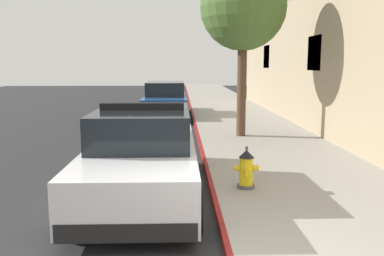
{
  "coord_description": "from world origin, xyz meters",
  "views": [
    {
      "loc": [
        -0.63,
        -4.01,
        2.37
      ],
      "look_at": [
        -0.36,
        4.62,
        1.0
      ],
      "focal_mm": 38.15,
      "sensor_mm": 36.0,
      "label": 1
    }
  ],
  "objects_px": {
    "parked_car_silver_ahead": "(165,100)",
    "fire_hydrant": "(246,169)",
    "police_cruiser": "(143,155)",
    "street_tree": "(243,8)"
  },
  "relations": [
    {
      "from": "police_cruiser",
      "to": "street_tree",
      "type": "xyz_separation_m",
      "value": [
        2.56,
        5.27,
        3.25
      ]
    },
    {
      "from": "street_tree",
      "to": "police_cruiser",
      "type": "bearing_deg",
      "value": -115.94
    },
    {
      "from": "parked_car_silver_ahead",
      "to": "fire_hydrant",
      "type": "bearing_deg",
      "value": -80.66
    },
    {
      "from": "police_cruiser",
      "to": "parked_car_silver_ahead",
      "type": "relative_size",
      "value": 1.0
    },
    {
      "from": "police_cruiser",
      "to": "parked_car_silver_ahead",
      "type": "height_order",
      "value": "police_cruiser"
    },
    {
      "from": "police_cruiser",
      "to": "street_tree",
      "type": "relative_size",
      "value": 0.94
    },
    {
      "from": "parked_car_silver_ahead",
      "to": "fire_hydrant",
      "type": "distance_m",
      "value": 11.22
    },
    {
      "from": "police_cruiser",
      "to": "fire_hydrant",
      "type": "bearing_deg",
      "value": -3.32
    },
    {
      "from": "fire_hydrant",
      "to": "street_tree",
      "type": "distance_m",
      "value": 6.45
    },
    {
      "from": "parked_car_silver_ahead",
      "to": "fire_hydrant",
      "type": "relative_size",
      "value": 6.37
    }
  ]
}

